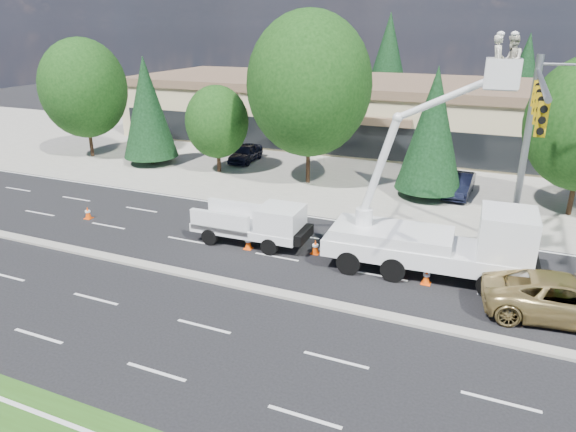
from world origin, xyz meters
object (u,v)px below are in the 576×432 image
at_px(signal_mast, 531,130).
at_px(minivan, 566,299).
at_px(bucket_truck, 444,230).
at_px(utility_pickup, 256,228).

relative_size(signal_mast, minivan, 1.74).
xyz_separation_m(signal_mast, bucket_truck, (-2.77, -2.81, -3.90)).
distance_m(bucket_truck, minivan, 5.14).
height_order(bucket_truck, minivan, bucket_truck).
distance_m(signal_mast, bucket_truck, 5.55).
relative_size(bucket_truck, minivan, 1.71).
distance_m(signal_mast, utility_pickup, 13.04).
height_order(utility_pickup, bucket_truck, bucket_truck).
bearing_deg(utility_pickup, bucket_truck, -1.16).
distance_m(utility_pickup, bucket_truck, 8.94).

